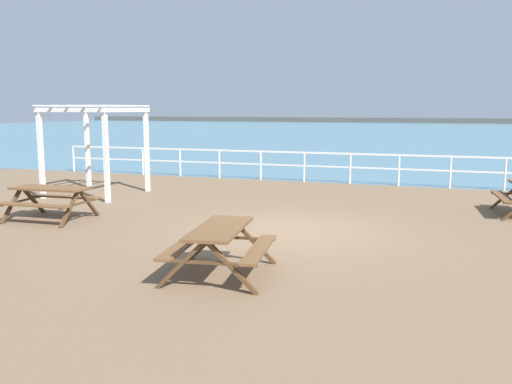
{
  "coord_description": "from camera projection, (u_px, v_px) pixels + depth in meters",
  "views": [
    {
      "loc": [
        3.01,
        -11.01,
        2.6
      ],
      "look_at": [
        -0.79,
        0.01,
        0.8
      ],
      "focal_mm": 38.04,
      "sensor_mm": 36.0,
      "label": 1
    }
  ],
  "objects": [
    {
      "name": "ground_plane",
      "position": [
        291.0,
        235.0,
        11.67
      ],
      "size": [
        30.0,
        24.0,
        0.2
      ],
      "primitive_type": "cube",
      "color": "brown"
    },
    {
      "name": "seaward_railing",
      "position": [
        350.0,
        163.0,
        18.78
      ],
      "size": [
        23.07,
        0.07,
        1.08
      ],
      "color": "white",
      "rests_on": "ground"
    },
    {
      "name": "picnic_table_near_left",
      "position": [
        50.0,
        195.0,
        12.73
      ],
      "size": [
        1.88,
        1.63,
        0.8
      ],
      "rotation": [
        0.0,
        0.0,
        0.05
      ],
      "color": "brown",
      "rests_on": "ground"
    },
    {
      "name": "sea_band",
      "position": [
        415.0,
        132.0,
        60.94
      ],
      "size": [
        142.0,
        90.0,
        0.01
      ],
      "primitive_type": "cube",
      "color": "teal",
      "rests_on": "ground"
    },
    {
      "name": "distant_shoreline",
      "position": [
        427.0,
        123.0,
        101.11
      ],
      "size": [
        142.0,
        6.0,
        1.8
      ],
      "primitive_type": "cube",
      "color": "#4C4C47",
      "rests_on": "ground"
    },
    {
      "name": "lattice_pergola",
      "position": [
        95.0,
        129.0,
        16.24
      ],
      "size": [
        2.45,
        2.57,
        2.7
      ],
      "rotation": [
        0.0,
        0.0,
        0.01
      ],
      "color": "white",
      "rests_on": "ground"
    },
    {
      "name": "picnic_table_near_right",
      "position": [
        220.0,
        239.0,
        8.46
      ],
      "size": [
        1.75,
        1.99,
        0.8
      ],
      "rotation": [
        0.0,
        0.0,
        1.71
      ],
      "color": "brown",
      "rests_on": "ground"
    }
  ]
}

